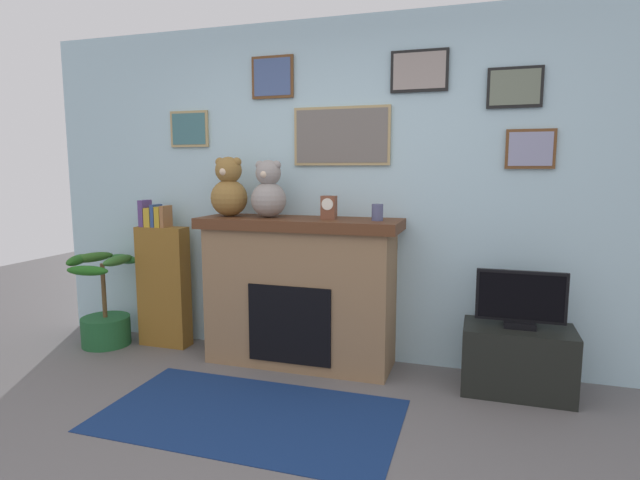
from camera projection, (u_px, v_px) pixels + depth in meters
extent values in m
cube|color=silver|center=(346.00, 193.00, 3.98)|extent=(5.20, 0.12, 2.60)
cube|color=tan|center=(341.00, 136.00, 3.85)|extent=(0.75, 0.02, 0.44)
cube|color=slate|center=(341.00, 136.00, 3.84)|extent=(0.71, 0.00, 0.40)
cube|color=black|center=(515.00, 87.00, 3.45)|extent=(0.36, 0.02, 0.27)
cube|color=slate|center=(515.00, 87.00, 3.44)|extent=(0.32, 0.00, 0.23)
cube|color=black|center=(419.00, 71.00, 3.62)|extent=(0.41, 0.02, 0.29)
cube|color=gray|center=(419.00, 71.00, 3.61)|extent=(0.37, 0.00, 0.25)
cube|color=brown|center=(530.00, 149.00, 3.47)|extent=(0.32, 0.02, 0.27)
cube|color=#9091B3|center=(531.00, 149.00, 3.46)|extent=(0.28, 0.00, 0.23)
cube|color=brown|center=(273.00, 77.00, 3.96)|extent=(0.34, 0.02, 0.32)
cube|color=#465C8E|center=(272.00, 77.00, 3.95)|extent=(0.30, 0.00, 0.28)
cube|color=tan|center=(189.00, 129.00, 4.23)|extent=(0.35, 0.02, 0.29)
cube|color=#3E7076|center=(189.00, 129.00, 4.22)|extent=(0.31, 0.00, 0.25)
cube|color=#8D6B4A|center=(300.00, 297.00, 3.89)|extent=(1.40, 0.46, 1.04)
cube|color=#562F1B|center=(300.00, 223.00, 3.82)|extent=(1.52, 0.52, 0.08)
cube|color=black|center=(289.00, 325.00, 3.69)|extent=(0.63, 0.02, 0.57)
cube|color=brown|center=(164.00, 287.00, 4.29)|extent=(0.43, 0.16, 1.01)
cube|color=#573C7A|center=(145.00, 213.00, 4.25)|extent=(0.04, 0.13, 0.22)
cube|color=gold|center=(151.00, 217.00, 4.24)|extent=(0.06, 0.13, 0.16)
cube|color=#2E4885|center=(156.00, 216.00, 4.22)|extent=(0.03, 0.13, 0.19)
cube|color=gold|center=(161.00, 217.00, 4.21)|extent=(0.05, 0.13, 0.17)
cube|color=#9D653A|center=(166.00, 216.00, 4.19)|extent=(0.03, 0.13, 0.18)
cylinder|color=#1E592D|center=(106.00, 331.00, 4.35)|extent=(0.40, 0.40, 0.24)
cylinder|color=brown|center=(104.00, 290.00, 4.30)|extent=(0.04, 0.04, 0.46)
ellipsoid|color=#326929|center=(118.00, 260.00, 4.22)|extent=(0.12, 0.36, 0.08)
ellipsoid|color=#276429|center=(123.00, 259.00, 4.44)|extent=(0.37, 0.19, 0.08)
ellipsoid|color=#306021|center=(93.00, 257.00, 4.35)|extent=(0.22, 0.37, 0.08)
ellipsoid|color=#245E1B|center=(77.00, 260.00, 4.25)|extent=(0.21, 0.37, 0.08)
ellipsoid|color=#21631A|center=(87.00, 271.00, 4.07)|extent=(0.37, 0.15, 0.08)
cube|color=black|center=(517.00, 360.00, 3.41)|extent=(0.70, 0.40, 0.45)
cube|color=black|center=(519.00, 324.00, 3.37)|extent=(0.20, 0.14, 0.04)
cube|color=black|center=(521.00, 296.00, 3.35)|extent=(0.57, 0.03, 0.34)
cube|color=black|center=(521.00, 297.00, 3.33)|extent=(0.53, 0.00, 0.30)
cube|color=navy|center=(250.00, 415.00, 3.10)|extent=(1.80, 0.98, 0.01)
cylinder|color=#4C517A|center=(377.00, 212.00, 3.61)|extent=(0.08, 0.08, 0.12)
cube|color=brown|center=(329.00, 208.00, 3.71)|extent=(0.11, 0.07, 0.17)
cylinder|color=white|center=(327.00, 204.00, 3.67)|extent=(0.09, 0.01, 0.09)
sphere|color=olive|center=(229.00, 198.00, 3.94)|extent=(0.28, 0.28, 0.28)
sphere|color=olive|center=(229.00, 170.00, 3.91)|extent=(0.20, 0.20, 0.20)
sphere|color=olive|center=(220.00, 162.00, 3.93)|extent=(0.07, 0.07, 0.07)
sphere|color=olive|center=(237.00, 162.00, 3.88)|extent=(0.07, 0.07, 0.07)
sphere|color=beige|center=(223.00, 172.00, 3.84)|extent=(0.06, 0.06, 0.06)
sphere|color=gray|center=(269.00, 200.00, 3.85)|extent=(0.27, 0.27, 0.27)
sphere|color=gray|center=(268.00, 173.00, 3.82)|extent=(0.19, 0.19, 0.19)
sphere|color=gray|center=(260.00, 165.00, 3.83)|extent=(0.07, 0.07, 0.07)
sphere|color=gray|center=(277.00, 165.00, 3.79)|extent=(0.07, 0.07, 0.07)
sphere|color=beige|center=(264.00, 174.00, 3.75)|extent=(0.06, 0.06, 0.06)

